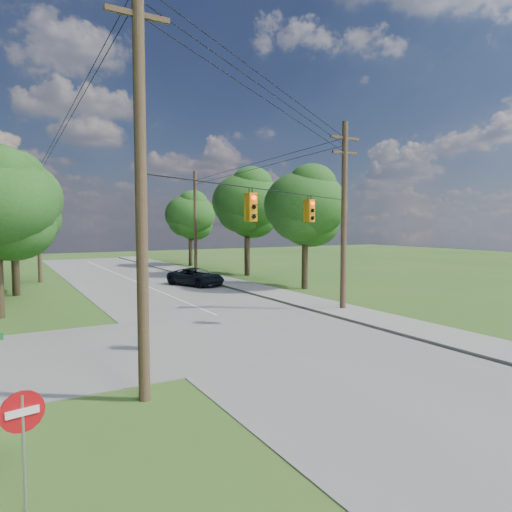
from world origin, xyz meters
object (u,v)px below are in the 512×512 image
pole_north_w (38,221)px  car_main_north (196,277)px  pole_sw (141,172)px  pole_north_e (195,221)px  do_not_enter_sign (23,424)px  pole_ne (344,213)px

pole_north_w → car_main_north: (10.50, -8.45, -4.42)m
pole_sw → pole_north_e: 32.55m
pole_sw → do_not_enter_sign: size_ratio=5.62×
do_not_enter_sign → car_main_north: bearing=51.1°
pole_ne → do_not_enter_sign: pole_ne is taller
do_not_enter_sign → pole_sw: bearing=40.8°
pole_north_e → do_not_enter_sign: 37.64m
car_main_north → pole_sw: bearing=-137.8°
pole_ne → do_not_enter_sign: size_ratio=4.92×
pole_north_w → car_main_north: pole_north_w is taller
pole_ne → pole_north_e: 22.00m
pole_north_e → pole_north_w: size_ratio=1.00×
pole_sw → pole_north_w: size_ratio=1.20×
pole_sw → pole_north_w: 29.62m
pole_north_e → pole_north_w: 13.90m
pole_north_e → do_not_enter_sign: size_ratio=4.68×
pole_north_e → car_main_north: (-3.40, -8.45, -4.42)m
pole_north_w → do_not_enter_sign: bearing=-94.6°
pole_north_e → do_not_enter_sign: pole_north_e is taller
pole_ne → pole_north_w: pole_ne is taller
pole_north_e → pole_ne: bearing=-90.0°
pole_ne → car_main_north: 14.76m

